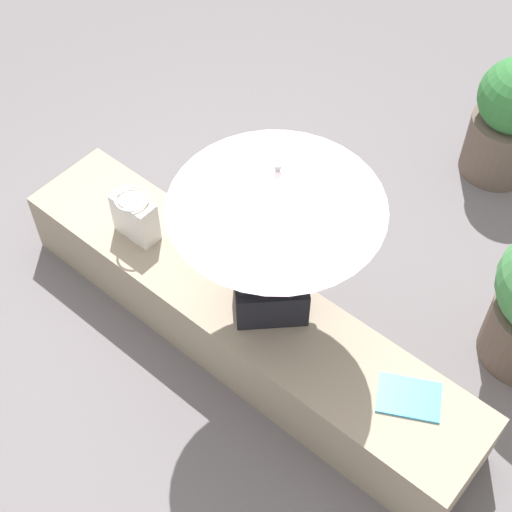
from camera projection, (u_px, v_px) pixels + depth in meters
The scene contains 7 objects.
ground_plane at pixel (243, 341), 4.06m from camera, with size 14.00×14.00×0.00m, color #605B5E.
stone_bench at pixel (242, 320), 3.91m from camera, with size 2.65×0.52×0.40m, color gray.
person_seated at pixel (272, 255), 3.42m from camera, with size 0.47×0.47×0.90m.
parasol at pixel (277, 188), 3.01m from camera, with size 0.91×0.91×1.00m.
handbag_black at pixel (135, 217), 3.90m from camera, with size 0.24×0.18×0.27m.
magazine at pixel (409, 397), 3.40m from camera, with size 0.28×0.20×0.01m, color #339ED1.
planter_far at pixel (509, 119), 4.55m from camera, with size 0.45×0.45×0.81m.
Camera 1 is at (-1.46, 1.62, 3.46)m, focal length 53.68 mm.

